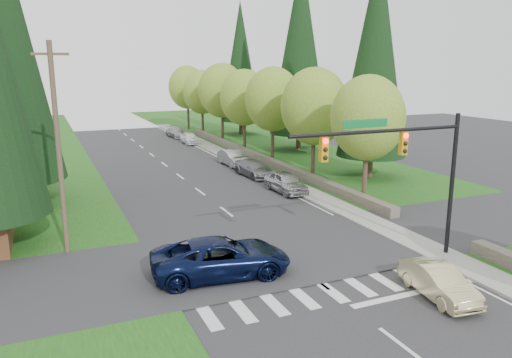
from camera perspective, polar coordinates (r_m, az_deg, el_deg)
ground at (r=18.50m, az=14.16°, el=-16.37°), size 120.00×120.00×0.00m
grass_east at (r=40.98m, az=11.65°, el=0.11°), size 14.00×110.00×0.06m
cross_street at (r=24.64m, az=2.70°, el=-8.33°), size 120.00×8.00×0.10m
sidewalk_east at (r=39.58m, az=2.73°, el=-0.03°), size 1.80×80.00×0.13m
curb_east at (r=39.22m, az=1.62°, el=-0.15°), size 0.20×80.00×0.13m
stone_wall_north at (r=47.33m, az=0.31°, el=2.48°), size 0.70×40.00×0.70m
traffic_signal at (r=22.79m, az=16.72°, el=2.41°), size 8.70×0.37×6.80m
utility_pole at (r=24.88m, az=-21.64°, el=3.25°), size 1.60×0.24×10.00m
decid_tree_0 at (r=33.08m, az=12.64°, el=6.83°), size 4.80×4.80×8.37m
decid_tree_1 at (r=38.96m, az=6.68°, el=8.22°), size 5.20×5.20×8.80m
decid_tree_2 at (r=45.04m, az=1.94°, el=9.09°), size 5.00×5.00×8.82m
decid_tree_3 at (r=51.49m, az=-1.35°, el=9.28°), size 5.00×5.00×8.55m
decid_tree_4 at (r=58.03m, az=-3.91°, el=10.06°), size 5.40×5.40×9.18m
decid_tree_5 at (r=64.62m, az=-6.20°, el=9.83°), size 4.80×4.80×8.30m
decid_tree_6 at (r=71.34m, az=-7.84°, el=10.34°), size 5.20×5.20×8.86m
conifer_e_a at (r=40.60m, az=13.49°, el=13.79°), size 5.44×5.44×17.80m
conifer_e_b at (r=52.99m, az=5.07°, el=14.89°), size 6.12×6.12×19.80m
conifer_e_c at (r=65.24m, az=-1.79°, el=13.23°), size 5.10×5.10×16.80m
sedan_champagne at (r=21.16m, az=20.16°, el=-10.98°), size 1.84×4.01×1.27m
suv_navy at (r=21.76m, az=-4.00°, el=-8.95°), size 6.27×3.42×1.67m
parked_car_a at (r=35.73m, az=3.42°, el=-0.35°), size 1.89×4.40×1.48m
parked_car_b at (r=40.80m, az=-0.21°, el=1.24°), size 2.23×4.75×1.34m
parked_car_c at (r=45.23m, az=-2.66°, el=2.43°), size 1.63×4.30×1.40m
parked_car_d at (r=58.32m, az=-7.58°, el=4.65°), size 1.59×3.85×1.30m
parked_car_e at (r=63.85m, az=-9.03°, el=5.30°), size 2.14×4.57×1.29m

